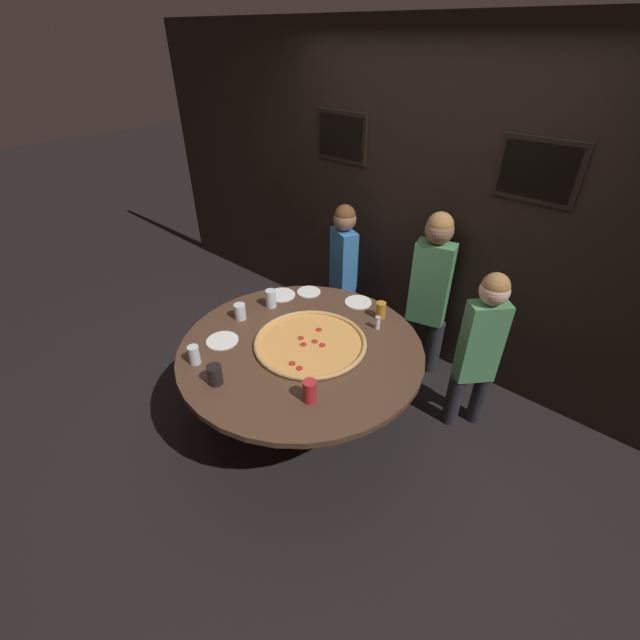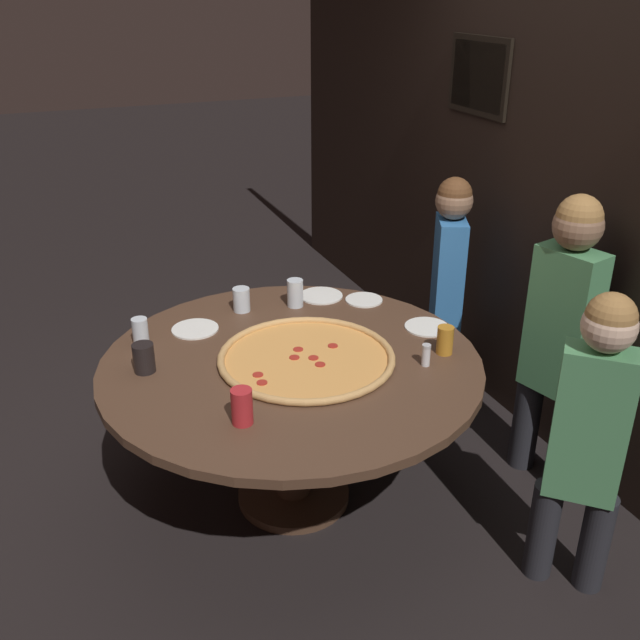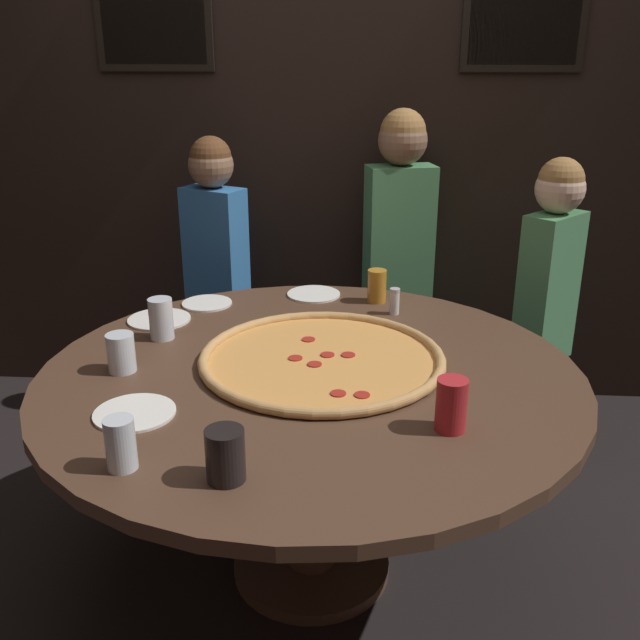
# 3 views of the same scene
# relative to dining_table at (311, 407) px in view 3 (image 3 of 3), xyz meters

# --- Properties ---
(ground_plane) EXTENTS (24.00, 24.00, 0.00)m
(ground_plane) POSITION_rel_dining_table_xyz_m (0.00, 0.00, -0.62)
(ground_plane) COLOR black
(back_wall) EXTENTS (6.40, 0.08, 2.60)m
(back_wall) POSITION_rel_dining_table_xyz_m (0.00, 1.42, 0.69)
(back_wall) COLOR black
(back_wall) RESTS_ON ground_plane
(dining_table) EXTENTS (1.64, 1.64, 0.74)m
(dining_table) POSITION_rel_dining_table_xyz_m (0.00, 0.00, 0.00)
(dining_table) COLOR #4C3323
(dining_table) RESTS_ON ground_plane
(giant_pizza) EXTENTS (0.76, 0.76, 0.03)m
(giant_pizza) POSITION_rel_dining_table_xyz_m (0.03, 0.06, 0.14)
(giant_pizza) COLOR #E0994C
(giant_pizza) RESTS_ON dining_table
(drink_cup_near_left) EXTENTS (0.08, 0.08, 0.14)m
(drink_cup_near_left) POSITION_rel_dining_table_xyz_m (0.38, -0.33, 0.19)
(drink_cup_near_left) COLOR #B22328
(drink_cup_near_left) RESTS_ON dining_table
(drink_cup_front_edge) EXTENTS (0.07, 0.07, 0.13)m
(drink_cup_front_edge) POSITION_rel_dining_table_xyz_m (0.20, 0.64, 0.19)
(drink_cup_front_edge) COLOR #BC7A23
(drink_cup_front_edge) RESTS_ON dining_table
(drink_cup_centre_back) EXTENTS (0.08, 0.08, 0.14)m
(drink_cup_centre_back) POSITION_rel_dining_table_xyz_m (-0.51, 0.22, 0.19)
(drink_cup_centre_back) COLOR silver
(drink_cup_centre_back) RESTS_ON dining_table
(drink_cup_near_right) EXTENTS (0.08, 0.08, 0.12)m
(drink_cup_near_right) POSITION_rel_dining_table_xyz_m (-0.56, -0.05, 0.18)
(drink_cup_near_right) COLOR silver
(drink_cup_near_right) RESTS_ON dining_table
(drink_cup_far_left) EXTENTS (0.07, 0.07, 0.13)m
(drink_cup_far_left) POSITION_rel_dining_table_xyz_m (-0.39, -0.56, 0.19)
(drink_cup_far_left) COLOR silver
(drink_cup_far_left) RESTS_ON dining_table
(drink_cup_beside_pizza) EXTENTS (0.09, 0.09, 0.12)m
(drink_cup_beside_pizza) POSITION_rel_dining_table_xyz_m (-0.14, -0.59, 0.19)
(drink_cup_beside_pizza) COLOR black
(drink_cup_beside_pizza) RESTS_ON dining_table
(white_plate_beside_cup) EXTENTS (0.19, 0.19, 0.01)m
(white_plate_beside_cup) POSITION_rel_dining_table_xyz_m (-0.44, 0.56, 0.13)
(white_plate_beside_cup) COLOR white
(white_plate_beside_cup) RESTS_ON dining_table
(white_plate_left_side) EXTENTS (0.22, 0.22, 0.01)m
(white_plate_left_side) POSITION_rel_dining_table_xyz_m (-0.57, 0.38, 0.13)
(white_plate_left_side) COLOR white
(white_plate_left_side) RESTS_ON dining_table
(white_plate_right_side) EXTENTS (0.22, 0.22, 0.01)m
(white_plate_right_side) POSITION_rel_dining_table_xyz_m (-0.44, -0.31, 0.13)
(white_plate_right_side) COLOR white
(white_plate_right_side) RESTS_ON dining_table
(white_plate_near_front) EXTENTS (0.21, 0.21, 0.01)m
(white_plate_near_front) POSITION_rel_dining_table_xyz_m (-0.04, 0.69, 0.13)
(white_plate_near_front) COLOR white
(white_plate_near_front) RESTS_ON dining_table
(condiment_shaker) EXTENTS (0.04, 0.04, 0.10)m
(condiment_shaker) POSITION_rel_dining_table_xyz_m (0.26, 0.51, 0.17)
(condiment_shaker) COLOR silver
(condiment_shaker) RESTS_ON dining_table
(diner_centre_back) EXTENTS (0.34, 0.25, 1.30)m
(diner_centre_back) POSITION_rel_dining_table_xyz_m (-0.52, 1.10, 0.12)
(diner_centre_back) COLOR #232328
(diner_centre_back) RESTS_ON ground_plane
(diner_side_left) EXTENTS (0.37, 0.22, 1.41)m
(diner_side_left) POSITION_rel_dining_table_xyz_m (0.30, 1.18, 0.19)
(diner_side_left) COLOR #232328
(diner_side_left) RESTS_ON ground_plane
(diner_far_left) EXTENTS (0.30, 0.31, 1.27)m
(diner_far_left) POSITION_rel_dining_table_xyz_m (0.89, 0.83, 0.10)
(diner_far_left) COLOR #232328
(diner_far_left) RESTS_ON ground_plane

